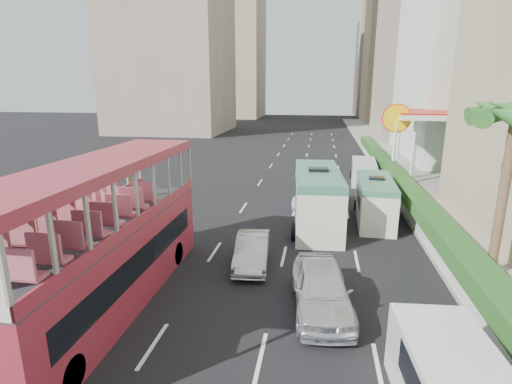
% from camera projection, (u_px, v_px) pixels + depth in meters
% --- Properties ---
extents(ground_plane, '(200.00, 200.00, 0.00)m').
position_uv_depth(ground_plane, '(282.00, 319.00, 13.06)').
color(ground_plane, black).
rests_on(ground_plane, ground).
extents(double_decker_bus, '(2.50, 11.00, 5.06)m').
position_uv_depth(double_decker_bus, '(104.00, 236.00, 13.34)').
color(double_decker_bus, maroon).
rests_on(double_decker_bus, ground).
extents(car_silver_lane_a, '(1.69, 3.96, 1.27)m').
position_uv_depth(car_silver_lane_a, '(252.00, 264.00, 17.09)').
color(car_silver_lane_a, silver).
rests_on(car_silver_lane_a, ground).
extents(car_silver_lane_b, '(2.39, 4.84, 1.58)m').
position_uv_depth(car_silver_lane_b, '(321.00, 310.00, 13.60)').
color(car_silver_lane_b, silver).
rests_on(car_silver_lane_b, ground).
extents(van_asset, '(2.81, 5.21, 1.39)m').
position_uv_depth(van_asset, '(314.00, 206.00, 25.49)').
color(van_asset, silver).
rests_on(van_asset, ground).
extents(minibus_near, '(2.77, 7.03, 3.05)m').
position_uv_depth(minibus_near, '(317.00, 199.00, 21.48)').
color(minibus_near, silver).
rests_on(minibus_near, ground).
extents(minibus_far, '(2.01, 5.52, 2.42)m').
position_uv_depth(minibus_far, '(375.00, 200.00, 22.32)').
color(minibus_far, silver).
rests_on(minibus_far, ground).
extents(panel_van_far, '(2.05, 4.53, 1.77)m').
position_uv_depth(panel_van_far, '(363.00, 171.00, 31.59)').
color(panel_van_far, silver).
rests_on(panel_van_far, ground).
extents(sidewalk, '(6.00, 120.00, 0.18)m').
position_uv_depth(sidewalk, '(410.00, 171.00, 35.52)').
color(sidewalk, '#99968C').
rests_on(sidewalk, ground).
extents(kerb_wall, '(0.30, 44.00, 1.00)m').
position_uv_depth(kerb_wall, '(401.00, 196.00, 25.30)').
color(kerb_wall, silver).
rests_on(kerb_wall, sidewalk).
extents(hedge, '(1.10, 44.00, 0.70)m').
position_uv_depth(hedge, '(402.00, 183.00, 25.09)').
color(hedge, '#2D6626').
rests_on(hedge, kerb_wall).
extents(palm_tree, '(0.36, 0.36, 6.40)m').
position_uv_depth(palm_tree, '(503.00, 197.00, 14.82)').
color(palm_tree, brown).
rests_on(palm_tree, sidewalk).
extents(shell_station, '(6.50, 8.00, 5.50)m').
position_uv_depth(shell_station, '(431.00, 145.00, 32.78)').
color(shell_station, silver).
rests_on(shell_station, ground).
extents(tower_far_a, '(14.00, 14.00, 44.00)m').
position_uv_depth(tower_far_a, '(403.00, 15.00, 83.15)').
color(tower_far_a, tan).
rests_on(tower_far_a, ground).
extents(tower_far_b, '(14.00, 14.00, 40.00)m').
position_uv_depth(tower_far_b, '(386.00, 38.00, 104.66)').
color(tower_far_b, gray).
rests_on(tower_far_b, ground).
extents(tower_left_b, '(16.00, 16.00, 46.00)m').
position_uv_depth(tower_left_b, '(229.00, 21.00, 96.53)').
color(tower_left_b, tan).
rests_on(tower_left_b, ground).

